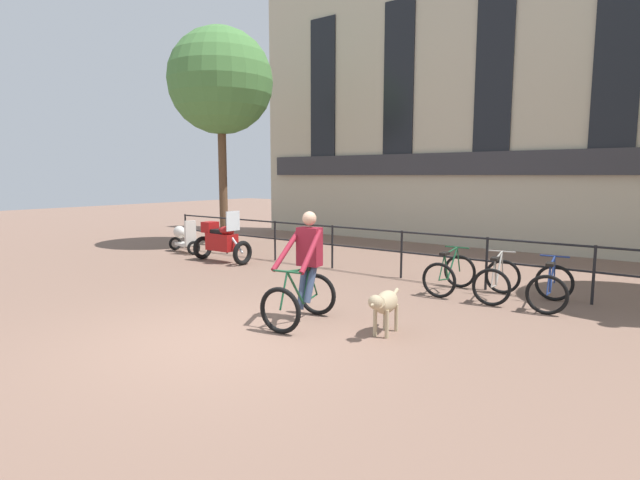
# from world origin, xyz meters

# --- Properties ---
(ground_plane) EXTENTS (60.00, 60.00, 0.00)m
(ground_plane) POSITION_xyz_m (0.00, 0.00, 0.00)
(ground_plane) COLOR #7A5B4C
(canal_railing) EXTENTS (15.05, 0.05, 1.05)m
(canal_railing) POSITION_xyz_m (-0.00, 5.20, 0.71)
(canal_railing) COLOR black
(canal_railing) RESTS_ON ground_plane
(building_facade) EXTENTS (18.00, 0.72, 9.54)m
(building_facade) POSITION_xyz_m (0.00, 10.99, 4.75)
(building_facade) COLOR #BCB299
(building_facade) RESTS_ON ground_plane
(cyclist_with_bike) EXTENTS (0.86, 1.26, 1.70)m
(cyclist_with_bike) POSITION_xyz_m (0.38, 1.36, 0.76)
(cyclist_with_bike) COLOR black
(cyclist_with_bike) RESTS_ON ground_plane
(dog) EXTENTS (0.35, 0.99, 0.65)m
(dog) POSITION_xyz_m (1.70, 1.54, 0.46)
(dog) COLOR tan
(dog) RESTS_ON ground_plane
(parked_motorcycle) EXTENTS (1.64, 0.63, 1.35)m
(parked_motorcycle) POSITION_xyz_m (-4.69, 4.17, 0.56)
(parked_motorcycle) COLOR black
(parked_motorcycle) RESTS_ON ground_plane
(parked_bicycle_near_lamp) EXTENTS (0.69, 1.13, 0.86)m
(parked_bicycle_near_lamp) POSITION_xyz_m (1.40, 4.54, 0.36)
(parked_bicycle_near_lamp) COLOR black
(parked_bicycle_near_lamp) RESTS_ON ground_plane
(parked_bicycle_mid_left) EXTENTS (0.80, 1.18, 0.86)m
(parked_bicycle_mid_left) POSITION_xyz_m (2.30, 4.54, 0.36)
(parked_bicycle_mid_left) COLOR black
(parked_bicycle_mid_left) RESTS_ON ground_plane
(parked_bicycle_mid_right) EXTENTS (0.78, 1.18, 0.86)m
(parked_bicycle_mid_right) POSITION_xyz_m (3.21, 4.54, 0.36)
(parked_bicycle_mid_right) COLOR black
(parked_bicycle_mid_right) RESTS_ON ground_plane
(parked_scooter) EXTENTS (1.33, 0.65, 0.96)m
(parked_scooter) POSITION_xyz_m (-6.84, 4.60, 0.46)
(parked_scooter) COLOR black
(parked_scooter) RESTS_ON ground_plane
(tree_canalside_left) EXTENTS (3.24, 3.24, 6.75)m
(tree_canalside_left) POSITION_xyz_m (-6.96, 6.30, 5.11)
(tree_canalside_left) COLOR brown
(tree_canalside_left) RESTS_ON ground_plane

